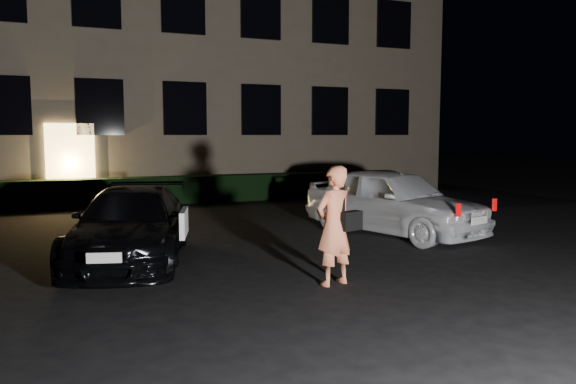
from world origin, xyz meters
name	(u,v)px	position (x,y,z in m)	size (l,w,h in m)	color
ground	(343,282)	(0.00, 0.00, 0.00)	(80.00, 80.00, 0.00)	black
building	(161,34)	(0.00, 14.99, 6.00)	(20.00, 8.11, 12.00)	#6D614D
hedge	(189,189)	(0.00, 10.50, 0.42)	(15.00, 0.70, 0.85)	black
sedan	(132,225)	(-2.70, 2.60, 0.62)	(2.85, 4.61, 1.25)	black
hatch	(393,201)	(2.87, 3.15, 0.73)	(2.90, 4.59, 1.46)	white
man	(335,225)	(-0.19, -0.08, 0.87)	(0.79, 0.58, 1.73)	#F58055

